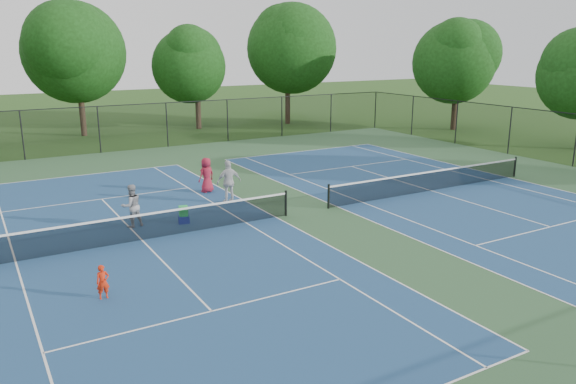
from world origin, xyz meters
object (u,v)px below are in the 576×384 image
tree_back_b (76,47)px  instructor (132,206)px  tree_back_c (196,61)px  tree_back_d (288,44)px  tree_side_e (458,57)px  child_player (103,282)px  ball_hopper (183,211)px  bystander_a (229,182)px  bystander_c (207,175)px  ball_crate (184,220)px

tree_back_b → instructor: (-2.84, -24.25, -5.76)m
tree_back_c → tree_back_d: 8.17m
tree_side_e → instructor: (-29.84, -12.25, -4.97)m
child_player → ball_hopper: child_player is taller
tree_back_b → instructor: size_ratio=6.01×
tree_back_c → instructor: tree_back_c is taller
tree_back_d → instructor: tree_back_d is taller
tree_back_c → child_player: size_ratio=8.60×
tree_side_e → bystander_a: bearing=-156.4°
child_player → instructor: 6.40m
ball_hopper → child_player: bearing=-128.6°
bystander_a → ball_hopper: bearing=35.8°
tree_back_d → child_player: (-22.26, -28.17, -6.34)m
child_player → tree_side_e: bearing=29.5°
tree_back_b → bystander_a: size_ratio=5.26×
tree_back_b → tree_side_e: size_ratio=1.13×
ball_hopper → bystander_c: bearing=56.9°
tree_back_c → instructor: (-11.84, -23.25, -4.65)m
bystander_c → tree_back_b: bearing=-100.9°
tree_back_d → instructor: (-19.84, -22.25, -5.99)m
bystander_a → bystander_c: bystander_a is taller
child_player → bystander_c: (6.89, 9.38, 0.34)m
tree_back_b → tree_back_c: tree_back_b is taller
tree_back_d → ball_hopper: tree_back_d is taller
ball_crate → instructor: bearing=162.2°
tree_back_b → bystander_c: bearing=-85.5°
tree_side_e → child_player: size_ratio=9.09×
tree_back_d → bystander_c: bearing=-129.3°
tree_back_c → tree_side_e: bearing=-31.4°
tree_back_d → bystander_a: size_ratio=5.44×
instructor → child_player: bearing=58.3°
child_player → bystander_c: 11.64m
bystander_a → tree_back_c: bearing=-105.7°
tree_back_d → child_player: size_ratio=10.62×
tree_back_b → tree_back_c: (9.00, -1.00, -1.11)m
tree_back_d → bystander_c: 25.01m
tree_back_b → bystander_c: size_ratio=6.04×
tree_back_b → child_player: 31.23m
ball_hopper → tree_back_b: bearing=87.7°
tree_back_c → tree_side_e: size_ratio=0.95×
ball_crate → tree_back_d: bearing=51.8°
instructor → ball_hopper: bearing=152.6°
bystander_a → ball_crate: 3.43m
instructor → bystander_c: (4.48, 3.46, -0.00)m
child_player → bystander_c: bystander_c is taller
tree_back_b → ball_crate: tree_back_b is taller
tree_back_d → bystander_c: size_ratio=6.25×
tree_back_c → bystander_c: (-7.37, -19.79, -4.65)m
instructor → tree_back_d: bearing=-141.3°
tree_back_c → tree_side_e: (18.00, -11.00, 0.33)m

